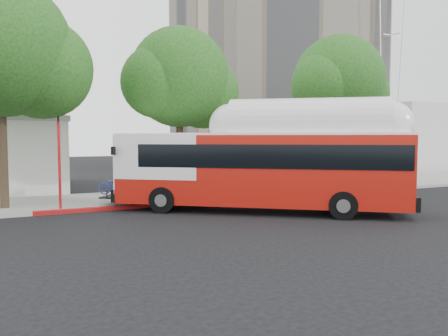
% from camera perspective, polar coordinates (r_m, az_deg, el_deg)
% --- Properties ---
extents(ground, '(120.00, 120.00, 0.00)m').
position_cam_1_polar(ground, '(17.49, 4.17, -6.23)').
color(ground, black).
rests_on(ground, ground).
extents(sidewalk, '(60.00, 5.00, 0.15)m').
position_cam_1_polar(sidewalk, '(23.27, -3.86, -3.49)').
color(sidewalk, gray).
rests_on(sidewalk, ground).
extents(curb_strip, '(60.00, 0.30, 0.15)m').
position_cam_1_polar(curb_strip, '(20.90, -1.19, -4.33)').
color(curb_strip, gray).
rests_on(curb_strip, ground).
extents(red_curb_segment, '(10.00, 0.32, 0.16)m').
position_cam_1_polar(red_curb_segment, '(19.85, -9.12, -4.81)').
color(red_curb_segment, maroon).
rests_on(red_curb_segment, ground).
extents(street_tree_left, '(6.67, 5.80, 9.74)m').
position_cam_1_polar(street_tree_left, '(20.76, -25.93, 13.31)').
color(street_tree_left, '#2D2116').
rests_on(street_tree_left, ground).
extents(street_tree_mid, '(5.75, 5.00, 8.62)m').
position_cam_1_polar(street_tree_mid, '(22.62, -4.93, 11.10)').
color(street_tree_mid, '#2D2116').
rests_on(street_tree_mid, ground).
extents(street_tree_right, '(6.21, 5.40, 9.18)m').
position_cam_1_polar(street_tree_right, '(27.69, 15.36, 10.39)').
color(street_tree_right, '#2D2116').
rests_on(street_tree_right, ground).
extents(apartment_tower, '(18.00, 18.00, 37.00)m').
position_cam_1_polar(apartment_tower, '(52.53, 6.16, 20.02)').
color(apartment_tower, tan).
rests_on(apartment_tower, ground).
extents(horizon_block, '(20.00, 12.00, 6.00)m').
position_cam_1_polar(horizon_block, '(49.45, 25.59, 3.49)').
color(horizon_block, silver).
rests_on(horizon_block, ground).
extents(transit_bus, '(11.45, 9.49, 3.77)m').
position_cam_1_polar(transit_bus, '(18.28, 4.87, -0.22)').
color(transit_bus, '#AE140C').
rests_on(transit_bus, ground).
extents(signal_pole, '(0.11, 0.38, 3.98)m').
position_cam_1_polar(signal_pole, '(19.26, -20.71, 0.59)').
color(signal_pole, red).
rests_on(signal_pole, ground).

